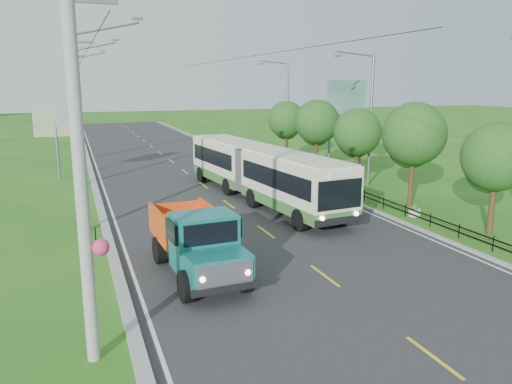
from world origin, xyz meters
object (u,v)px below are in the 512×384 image
tree_fifth (317,124)px  planter_near (414,211)px  tree_third (413,137)px  pole_nearest (83,171)px  tree_second (495,160)px  tree_back (286,122)px  billboard_right (345,105)px  dump_truck (197,238)px  pole_far (71,105)px  streetlight_far (286,107)px  tree_fourth (357,135)px  planter_far (292,166)px  pole_mid (73,112)px  pole_near (75,126)px  planter_mid (340,184)px  streetlight_mid (369,115)px  bus (260,169)px  billboard_left (56,127)px

tree_fifth → planter_near: tree_fifth is taller
tree_fifth → tree_third: bearing=-90.0°
pole_nearest → tree_second: bearing=15.9°
tree_back → billboard_right: billboard_right is taller
billboard_right → dump_truck: (-16.68, -18.26, -3.90)m
pole_far → billboard_right: bearing=-32.3°
tree_fifth → streetlight_far: streetlight_far is taller
pole_nearest → dump_truck: (3.86, 4.74, -3.49)m
tree_third → tree_fourth: tree_third is taller
pole_far → tree_second: 35.82m
pole_nearest → pole_far: (-0.02, 36.00, 0.16)m
tree_fourth → planter_far: bearing=99.1°
tree_fourth → dump_truck: tree_fourth is taller
tree_back → planter_near: bearing=-93.6°
pole_mid → tree_third: pole_mid is taller
pole_near → tree_fifth: bearing=31.6°
pole_mid → planter_mid: (16.86, -7.00, -4.81)m
tree_back → billboard_right: bearing=-68.3°
tree_fifth → billboard_right: 2.87m
dump_truck → pole_near: bearing=115.0°
pole_near → pole_mid: same height
streetlight_mid → planter_near: 9.46m
billboard_right → tree_second: bearing=-97.8°
billboard_right → bus: billboard_right is taller
tree_third → bus: 9.10m
tree_fourth → planter_near: tree_fourth is taller
tree_back → planter_far: tree_back is taller
planter_far → billboard_left: size_ratio=0.13×
pole_near → pole_mid: size_ratio=1.00×
tree_back → bus: size_ratio=0.33×
planter_near → dump_truck: size_ratio=0.11×
billboard_right → billboard_left: bearing=169.6°
pole_nearest → planter_mid: size_ratio=14.93×
streetlight_far → dump_truck: streetlight_far is taller
planter_far → tree_back: bearing=73.1°
tree_fifth → planter_mid: tree_fifth is taller
streetlight_far → planter_near: 22.57m
tree_third → bus: size_ratio=0.36×
pole_far → planter_far: bearing=-33.1°
pole_mid → planter_mid: 18.88m
planter_mid → pole_nearest: bearing=-134.7°
tree_second → streetlight_far: (0.79, 25.86, 1.38)m
pole_mid → tree_back: bearing=15.8°
billboard_right → bus: 13.13m
pole_near → tree_back: 24.98m
streetlight_far → billboard_left: 20.56m
tree_second → streetlight_mid: streetlight_mid is taller
bus → streetlight_far: bearing=55.4°
tree_second → tree_fifth: (0.00, 18.00, 0.33)m
planter_near → streetlight_far: bearing=84.7°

